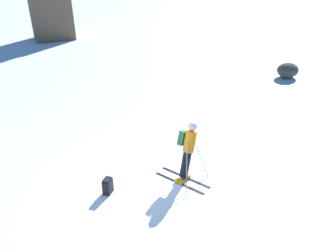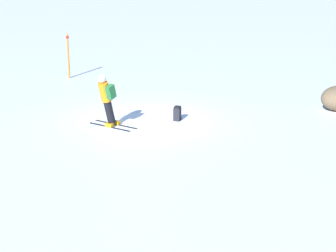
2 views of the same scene
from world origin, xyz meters
name	(u,v)px [view 1 (image 1 of 2)]	position (x,y,z in m)	size (l,w,h in m)	color
ground_plane	(147,191)	(0.00, 0.00, 0.00)	(300.00, 300.00, 0.00)	white
skier	(188,148)	(1.43, 0.15, 1.04)	(1.44, 1.79, 1.88)	black
spare_backpack	(108,186)	(-1.05, 0.45, 0.24)	(0.37, 0.37, 0.50)	black
exposed_boulder_0	(288,70)	(11.05, 5.79, 0.41)	(1.27, 1.08, 0.83)	#4C4742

